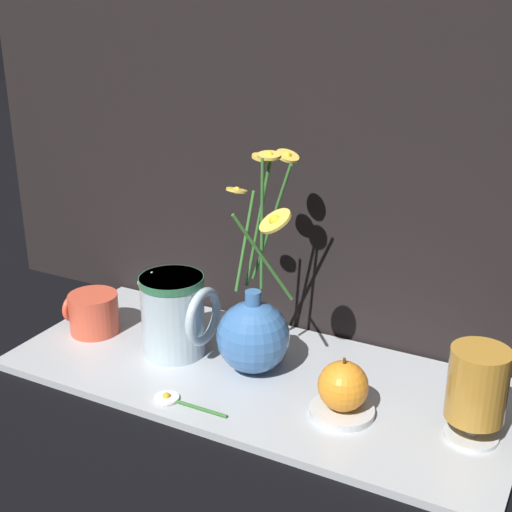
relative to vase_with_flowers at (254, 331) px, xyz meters
name	(u,v)px	position (x,y,z in m)	size (l,w,h in m)	color
ground_plane	(258,379)	(0.01, -0.01, -0.08)	(6.00, 6.00, 0.00)	black
shelf	(258,376)	(0.01, -0.01, -0.07)	(0.78, 0.33, 0.01)	#B2B7BC
vase_with_flowers	(254,331)	(0.00, 0.00, 0.00)	(0.15, 0.18, 0.34)	#3F72B7
yellow_mug	(93,313)	(-0.30, -0.01, -0.03)	(0.09, 0.08, 0.07)	#DB5138
ceramic_pitcher	(175,312)	(-0.14, -0.01, 0.01)	(0.13, 0.10, 0.14)	silver
tea_glass	(477,387)	(0.34, -0.02, 0.01)	(0.08, 0.08, 0.13)	silver
saucer_plate	(342,411)	(0.17, -0.05, -0.06)	(0.09, 0.09, 0.01)	silver
orange_fruit	(343,386)	(0.17, -0.05, -0.02)	(0.07, 0.07, 0.08)	orange
loose_daisy	(175,400)	(-0.06, -0.13, -0.06)	(0.12, 0.04, 0.01)	#336B2D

